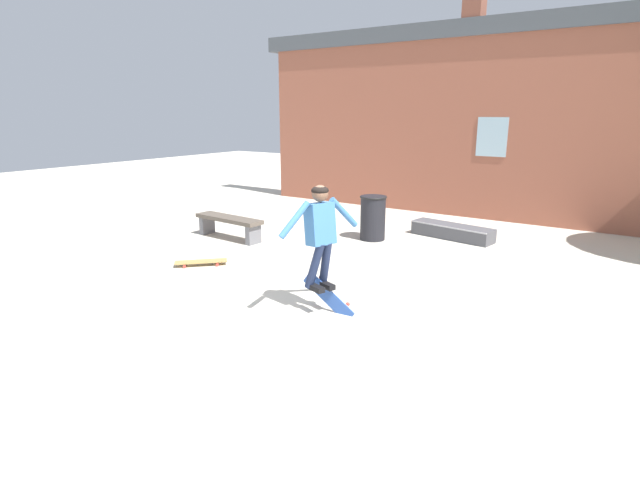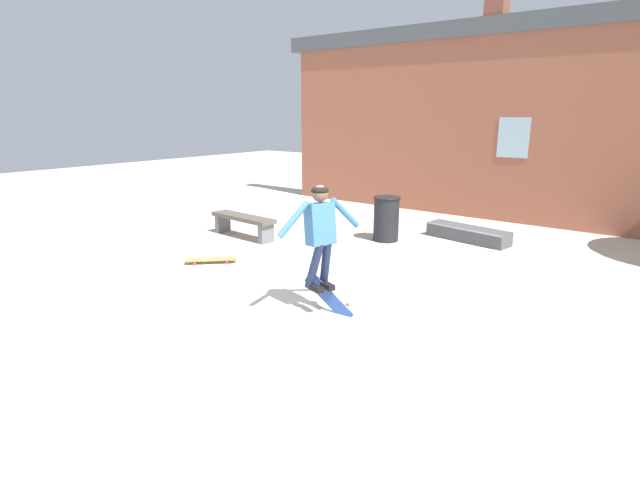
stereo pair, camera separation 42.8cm
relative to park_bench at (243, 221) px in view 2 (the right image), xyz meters
name	(u,v)px [view 2 (the right image)]	position (x,y,z in m)	size (l,w,h in m)	color
ground_plane	(316,320)	(3.85, -2.42, -0.33)	(40.00, 40.00, 0.00)	beige
building_backdrop	(519,118)	(3.85, 5.05, 2.06)	(13.30, 0.52, 5.72)	#93513D
park_bench	(243,221)	(0.00, 0.00, 0.00)	(1.66, 0.50, 0.46)	brown
skate_ledge	(468,234)	(3.80, 2.60, -0.19)	(1.76, 0.75, 0.29)	#4C4C51
trash_bin	(386,218)	(2.47, 1.59, 0.14)	(0.55, 0.55, 0.90)	black
skater	(320,228)	(3.70, -2.15, 0.78)	(0.49, 1.17, 1.36)	teal
skateboard_flipping	(329,297)	(3.79, -2.08, -0.14)	(0.78, 0.11, 0.62)	#2D519E
skateboard_resting	(211,259)	(0.91, -1.63, -0.26)	(0.76, 0.76, 0.08)	#AD894C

